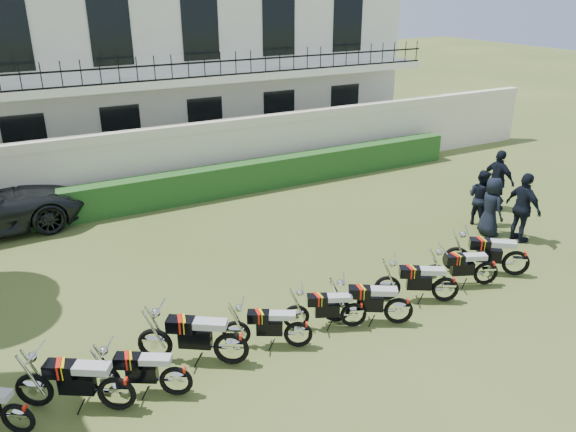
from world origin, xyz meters
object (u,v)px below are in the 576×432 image
object	(u,v)px
motorcycle_3	(231,341)
motorcycle_8	(487,268)
motorcycle_4	(298,328)
motorcycle_7	(446,283)
officer_3	(491,207)
officer_5	(498,181)
officer_2	(523,208)
motorcycle_6	(399,305)
motorcycle_9	(517,257)
motorcycle_2	(176,374)
officer_4	(481,197)
motorcycle_0	(17,411)
motorcycle_1	(116,386)
motorcycle_5	(354,309)

from	to	relation	value
motorcycle_3	motorcycle_8	world-z (taller)	motorcycle_3
motorcycle_4	motorcycle_7	distance (m)	3.63
officer_3	officer_5	size ratio (longest dim) A/B	0.88
officer_3	officer_2	bearing A→B (deg)	-138.67
motorcycle_6	officer_3	size ratio (longest dim) A/B	0.99
motorcycle_8	motorcycle_9	xyz separation A→B (m)	(0.95, -0.02, 0.05)
motorcycle_3	motorcycle_7	world-z (taller)	motorcycle_3
motorcycle_2	officer_2	distance (m)	10.22
motorcycle_9	officer_4	bearing A→B (deg)	6.94
motorcycle_9	officer_2	size ratio (longest dim) A/B	0.87
officer_2	motorcycle_2	bearing A→B (deg)	101.89
motorcycle_0	motorcycle_1	world-z (taller)	motorcycle_1
motorcycle_4	motorcycle_7	bearing A→B (deg)	-61.19
motorcycle_2	motorcycle_4	xyz separation A→B (m)	(2.47, 0.24, -0.01)
officer_4	motorcycle_0	bearing A→B (deg)	95.14
motorcycle_2	officer_2	size ratio (longest dim) A/B	0.83
motorcycle_4	motorcycle_7	xyz separation A→B (m)	(3.63, -0.04, 0.03)
motorcycle_1	motorcycle_2	world-z (taller)	motorcycle_1
officer_5	officer_2	bearing A→B (deg)	142.77
officer_2	motorcycle_4	bearing A→B (deg)	103.14
motorcycle_1	motorcycle_5	distance (m)	4.74
motorcycle_0	motorcycle_6	world-z (taller)	motorcycle_6
motorcycle_0	officer_3	distance (m)	12.25
motorcycle_9	officer_3	distance (m)	2.44
motorcycle_8	officer_3	size ratio (longest dim) A/B	1.03
motorcycle_4	officer_2	distance (m)	7.76
motorcycle_2	motorcycle_6	bearing A→B (deg)	-60.28
motorcycle_1	motorcycle_9	bearing A→B (deg)	-57.00
motorcycle_0	motorcycle_3	bearing A→B (deg)	-53.18
motorcycle_4	motorcycle_8	distance (m)	4.97
motorcycle_3	officer_2	distance (m)	9.04
motorcycle_3	officer_3	bearing A→B (deg)	-43.08
motorcycle_6	officer_2	bearing A→B (deg)	-41.49
officer_3	officer_5	xyz separation A→B (m)	(1.60, 1.27, 0.11)
motorcycle_7	officer_5	bearing A→B (deg)	-25.67
motorcycle_3	officer_4	distance (m)	9.24
motorcycle_6	motorcycle_9	world-z (taller)	motorcycle_9
motorcycle_7	officer_3	xyz separation A→B (m)	(3.57, 2.17, 0.37)
motorcycle_7	motorcycle_8	distance (m)	1.35
motorcycle_6	officer_4	bearing A→B (deg)	-28.85
motorcycle_5	motorcycle_6	world-z (taller)	motorcycle_6
motorcycle_2	motorcycle_9	size ratio (longest dim) A/B	0.96
motorcycle_4	officer_3	distance (m)	7.52
motorcycle_2	officer_2	bearing A→B (deg)	-50.58
motorcycle_9	motorcycle_5	bearing A→B (deg)	126.86
motorcycle_3	officer_3	distance (m)	8.77
officer_2	officer_4	size ratio (longest dim) A/B	1.17
motorcycle_5	motorcycle_6	bearing A→B (deg)	-87.35
motorcycle_4	officer_4	world-z (taller)	officer_4
motorcycle_1	officer_2	bearing A→B (deg)	-50.19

